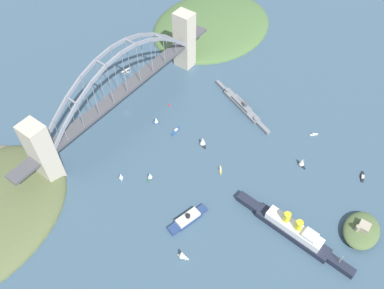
{
  "coord_description": "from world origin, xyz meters",
  "views": [
    {
      "loc": [
        180.35,
        212.84,
        276.28
      ],
      "look_at": [
        0.0,
        79.61,
        8.0
      ],
      "focal_mm": 36.68,
      "sensor_mm": 36.0,
      "label": 1
    }
  ],
  "objects_px": {
    "harbor_ferry_steamer": "(188,219)",
    "small_boat_7": "(156,120)",
    "small_boat_0": "(121,176)",
    "small_boat_6": "(176,131)",
    "channel_marker_buoy": "(169,104)",
    "small_boat_2": "(182,254)",
    "small_boat_9": "(150,176)",
    "ocean_liner": "(293,230)",
    "small_boat_5": "(220,170)",
    "naval_cruiser": "(242,106)",
    "small_boat_8": "(302,162)",
    "harbor_arch_bridge": "(123,88)",
    "small_boat_3": "(314,134)",
    "fort_island_mid_harbor": "(361,230)",
    "seaplane_taxiing_near_bridge": "(126,71)",
    "small_boat_4": "(363,177)",
    "small_boat_1": "(203,141)"
  },
  "relations": [
    {
      "from": "harbor_ferry_steamer",
      "to": "small_boat_7",
      "type": "relative_size",
      "value": 4.47
    },
    {
      "from": "small_boat_0",
      "to": "small_boat_6",
      "type": "distance_m",
      "value": 70.68
    },
    {
      "from": "channel_marker_buoy",
      "to": "small_boat_6",
      "type": "bearing_deg",
      "value": 48.86
    },
    {
      "from": "small_boat_6",
      "to": "small_boat_2",
      "type": "bearing_deg",
      "value": 40.09
    },
    {
      "from": "small_boat_7",
      "to": "small_boat_9",
      "type": "relative_size",
      "value": 1.12
    },
    {
      "from": "ocean_liner",
      "to": "small_boat_5",
      "type": "xyz_separation_m",
      "value": [
        -17.8,
        -77.75,
        -5.07
      ]
    },
    {
      "from": "harbor_ferry_steamer",
      "to": "small_boat_5",
      "type": "xyz_separation_m",
      "value": [
        -55.97,
        -6.31,
        -1.45
      ]
    },
    {
      "from": "naval_cruiser",
      "to": "small_boat_8",
      "type": "relative_size",
      "value": 8.39
    },
    {
      "from": "ocean_liner",
      "to": "harbor_ferry_steamer",
      "type": "xyz_separation_m",
      "value": [
        38.17,
        -71.44,
        -3.63
      ]
    },
    {
      "from": "harbor_ferry_steamer",
      "to": "small_boat_9",
      "type": "xyz_separation_m",
      "value": [
        -13.29,
        -50.23,
        1.14
      ]
    },
    {
      "from": "harbor_arch_bridge",
      "to": "small_boat_3",
      "type": "distance_m",
      "value": 183.47
    },
    {
      "from": "channel_marker_buoy",
      "to": "small_boat_9",
      "type": "bearing_deg",
      "value": 28.3
    },
    {
      "from": "small_boat_5",
      "to": "small_boat_7",
      "type": "bearing_deg",
      "value": -97.19
    },
    {
      "from": "ocean_liner",
      "to": "fort_island_mid_harbor",
      "type": "bearing_deg",
      "value": 127.07
    },
    {
      "from": "small_boat_9",
      "to": "small_boat_2",
      "type": "bearing_deg",
      "value": 58.3
    },
    {
      "from": "harbor_ferry_steamer",
      "to": "small_boat_5",
      "type": "relative_size",
      "value": 4.52
    },
    {
      "from": "ocean_liner",
      "to": "small_boat_2",
      "type": "distance_m",
      "value": 86.23
    },
    {
      "from": "seaplane_taxiing_near_bridge",
      "to": "small_boat_5",
      "type": "distance_m",
      "value": 162.51
    },
    {
      "from": "small_boat_4",
      "to": "small_boat_9",
      "type": "xyz_separation_m",
      "value": [
        108.94,
        -146.21,
        2.55
      ]
    },
    {
      "from": "ocean_liner",
      "to": "small_boat_6",
      "type": "height_order",
      "value": "ocean_liner"
    },
    {
      "from": "small_boat_9",
      "to": "small_boat_6",
      "type": "bearing_deg",
      "value": -164.48
    },
    {
      "from": "small_boat_8",
      "to": "small_boat_9",
      "type": "distance_m",
      "value": 132.73
    },
    {
      "from": "small_boat_3",
      "to": "small_boat_6",
      "type": "relative_size",
      "value": 0.55
    },
    {
      "from": "naval_cruiser",
      "to": "channel_marker_buoy",
      "type": "xyz_separation_m",
      "value": [
        40.56,
        -60.56,
        -1.49
      ]
    },
    {
      "from": "small_boat_8",
      "to": "small_boat_6",
      "type": "bearing_deg",
      "value": -73.14
    },
    {
      "from": "small_boat_2",
      "to": "channel_marker_buoy",
      "type": "height_order",
      "value": "small_boat_2"
    },
    {
      "from": "naval_cruiser",
      "to": "small_boat_7",
      "type": "bearing_deg",
      "value": -39.5
    },
    {
      "from": "channel_marker_buoy",
      "to": "harbor_arch_bridge",
      "type": "bearing_deg",
      "value": -38.58
    },
    {
      "from": "ocean_liner",
      "to": "channel_marker_buoy",
      "type": "height_order",
      "value": "ocean_liner"
    },
    {
      "from": "small_boat_7",
      "to": "harbor_ferry_steamer",
      "type": "bearing_deg",
      "value": 52.9
    },
    {
      "from": "small_boat_0",
      "to": "small_boat_3",
      "type": "bearing_deg",
      "value": 142.34
    },
    {
      "from": "naval_cruiser",
      "to": "small_boat_7",
      "type": "relative_size",
      "value": 10.03
    },
    {
      "from": "naval_cruiser",
      "to": "harbor_ferry_steamer",
      "type": "height_order",
      "value": "naval_cruiser"
    },
    {
      "from": "small_boat_3",
      "to": "small_boat_6",
      "type": "height_order",
      "value": "small_boat_6"
    },
    {
      "from": "fort_island_mid_harbor",
      "to": "small_boat_5",
      "type": "distance_m",
      "value": 120.85
    },
    {
      "from": "small_boat_9",
      "to": "channel_marker_buoy",
      "type": "xyz_separation_m",
      "value": [
        -79.29,
        -42.7,
        -2.3
      ]
    },
    {
      "from": "naval_cruiser",
      "to": "harbor_arch_bridge",
      "type": "bearing_deg",
      "value": -49.73
    },
    {
      "from": "fort_island_mid_harbor",
      "to": "small_boat_2",
      "type": "relative_size",
      "value": 3.61
    },
    {
      "from": "small_boat_0",
      "to": "channel_marker_buoy",
      "type": "bearing_deg",
      "value": -166.3
    },
    {
      "from": "small_boat_7",
      "to": "small_boat_0",
      "type": "bearing_deg",
      "value": 14.53
    },
    {
      "from": "small_boat_7",
      "to": "small_boat_9",
      "type": "height_order",
      "value": "small_boat_7"
    },
    {
      "from": "small_boat_9",
      "to": "small_boat_8",
      "type": "bearing_deg",
      "value": 132.54
    },
    {
      "from": "naval_cruiser",
      "to": "small_boat_7",
      "type": "xyz_separation_m",
      "value": [
        66.93,
        -55.18,
        1.23
      ]
    },
    {
      "from": "small_boat_5",
      "to": "small_boat_6",
      "type": "bearing_deg",
      "value": -102.15
    },
    {
      "from": "harbor_arch_bridge",
      "to": "seaplane_taxiing_near_bridge",
      "type": "relative_size",
      "value": 23.0
    },
    {
      "from": "small_boat_1",
      "to": "small_boat_9",
      "type": "xyz_separation_m",
      "value": [
        57.39,
        -14.39,
        -1.5
      ]
    },
    {
      "from": "seaplane_taxiing_near_bridge",
      "to": "channel_marker_buoy",
      "type": "height_order",
      "value": "seaplane_taxiing_near_bridge"
    },
    {
      "from": "small_boat_4",
      "to": "small_boat_5",
      "type": "bearing_deg",
      "value": -57.06
    },
    {
      "from": "fort_island_mid_harbor",
      "to": "small_boat_5",
      "type": "xyz_separation_m",
      "value": [
        14.1,
        -119.97,
        -3.69
      ]
    },
    {
      "from": "small_boat_0",
      "to": "channel_marker_buoy",
      "type": "distance_m",
      "value": 97.14
    }
  ]
}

